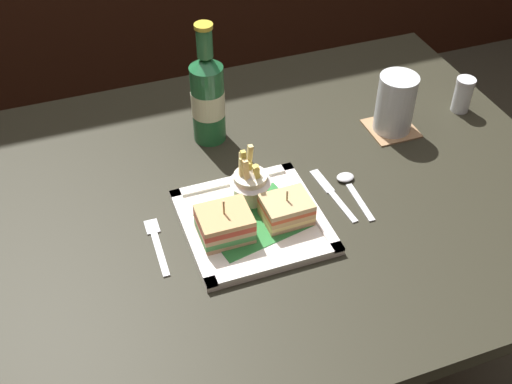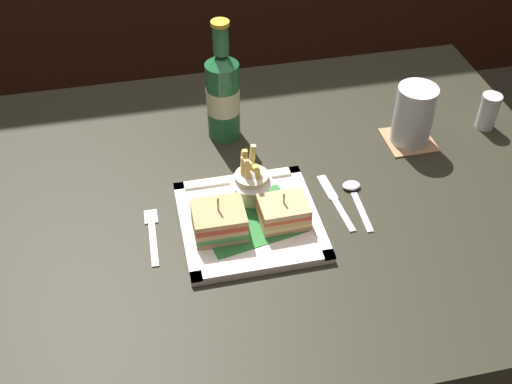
# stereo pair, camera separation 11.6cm
# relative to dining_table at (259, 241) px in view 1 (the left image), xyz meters

# --- Properties ---
(dining_table) EXTENTS (1.21, 0.91, 0.77)m
(dining_table) POSITION_rel_dining_table_xyz_m (0.00, 0.00, 0.00)
(dining_table) COLOR black
(dining_table) RESTS_ON ground_plane
(square_plate) EXTENTS (0.25, 0.25, 0.02)m
(square_plate) POSITION_rel_dining_table_xyz_m (-0.04, -0.08, 0.14)
(square_plate) COLOR white
(square_plate) RESTS_ON dining_table
(sandwich_half_left) EXTENTS (0.09, 0.08, 0.08)m
(sandwich_half_left) POSITION_rel_dining_table_xyz_m (-0.10, -0.10, 0.17)
(sandwich_half_left) COLOR tan
(sandwich_half_left) RESTS_ON square_plate
(sandwich_half_right) EXTENTS (0.09, 0.07, 0.07)m
(sandwich_half_right) POSITION_rel_dining_table_xyz_m (0.02, -0.10, 0.17)
(sandwich_half_right) COLOR tan
(sandwich_half_right) RESTS_ON square_plate
(fries_cup) EXTENTS (0.08, 0.08, 0.11)m
(fries_cup) POSITION_rel_dining_table_xyz_m (-0.02, -0.02, 0.19)
(fries_cup) COLOR white
(fries_cup) RESTS_ON square_plate
(beer_bottle) EXTENTS (0.07, 0.07, 0.26)m
(beer_bottle) POSITION_rel_dining_table_xyz_m (-0.04, 0.20, 0.24)
(beer_bottle) COLOR #205F32
(beer_bottle) RESTS_ON dining_table
(drink_coaster) EXTENTS (0.10, 0.10, 0.00)m
(drink_coaster) POSITION_rel_dining_table_xyz_m (0.34, 0.09, 0.14)
(drink_coaster) COLOR #A17850
(drink_coaster) RESTS_ON dining_table
(water_glass) EXTENTS (0.08, 0.08, 0.13)m
(water_glass) POSITION_rel_dining_table_xyz_m (0.34, 0.09, 0.19)
(water_glass) COLOR silver
(water_glass) RESTS_ON dining_table
(fork) EXTENTS (0.02, 0.14, 0.00)m
(fork) POSITION_rel_dining_table_xyz_m (-0.22, -0.07, 0.14)
(fork) COLOR silver
(fork) RESTS_ON dining_table
(knife) EXTENTS (0.03, 0.16, 0.00)m
(knife) POSITION_rel_dining_table_xyz_m (0.13, -0.05, 0.14)
(knife) COLOR silver
(knife) RESTS_ON dining_table
(spoon) EXTENTS (0.03, 0.14, 0.01)m
(spoon) POSITION_rel_dining_table_xyz_m (0.17, -0.04, 0.14)
(spoon) COLOR silver
(spoon) RESTS_ON dining_table
(salt_shaker) EXTENTS (0.04, 0.04, 0.08)m
(salt_shaker) POSITION_rel_dining_table_xyz_m (0.52, 0.11, 0.17)
(salt_shaker) COLOR silver
(salt_shaker) RESTS_ON dining_table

